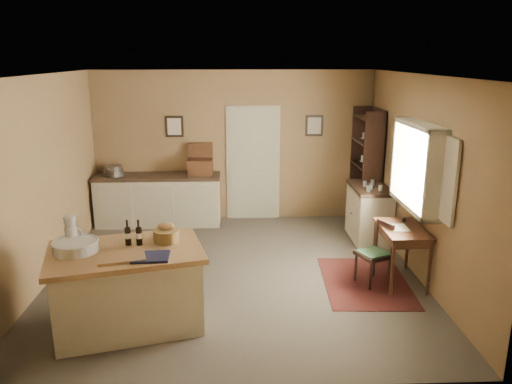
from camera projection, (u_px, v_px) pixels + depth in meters
ground at (235, 273)px, 6.95m from camera, size 5.00×5.00×0.00m
wall_back at (234, 146)px, 9.01m from camera, size 5.00×0.10×2.70m
wall_front at (233, 250)px, 4.19m from camera, size 5.00×0.10×2.70m
wall_left at (42, 181)px, 6.50m from camera, size 0.10×5.00×2.70m
wall_right at (419, 177)px, 6.70m from camera, size 0.10×5.00×2.70m
ceiling at (232, 75)px, 6.24m from camera, size 5.00×5.00×0.00m
door at (253, 163)px, 9.07m from camera, size 0.97×0.06×2.11m
framed_prints at (245, 126)px, 8.90m from camera, size 2.82×0.02×0.38m
window at (420, 166)px, 6.45m from camera, size 0.25×1.99×1.12m
work_island at (127, 286)px, 5.49m from camera, size 1.84×1.43×1.20m
sideboard at (159, 198)px, 8.89m from camera, size 2.21×0.63×1.18m
rug at (365, 282)px, 6.68m from camera, size 1.18×1.65×0.01m
writing_desk at (402, 235)px, 6.52m from camera, size 0.55×0.90×0.82m
desk_chair at (373, 255)px, 6.55m from camera, size 0.50×0.50×0.81m
right_cabinet at (369, 213)px, 8.14m from camera, size 0.57×1.02×0.99m
shelving_unit at (369, 168)px, 8.70m from camera, size 0.35×0.93×2.07m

